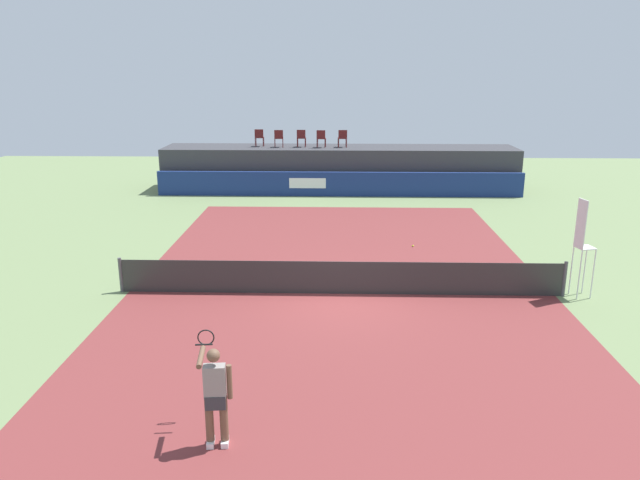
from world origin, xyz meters
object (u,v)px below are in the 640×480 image
Objects in this scene: spectator_chair_left at (279,138)px; spectator_chair_far_right at (343,138)px; umpire_chair at (582,242)px; tennis_ball at (413,246)px; spectator_chair_far_left at (259,137)px; net_post_near at (121,275)px; spectator_chair_center at (301,137)px; tennis_player at (215,393)px; spectator_chair_right at (321,138)px; net_post_far at (564,279)px.

spectator_chair_left is 1.00× the size of spectator_chair_far_right.
spectator_chair_left is 0.32× the size of umpire_chair.
spectator_chair_left is 12.07m from tennis_ball.
spectator_chair_far_left reaches higher than net_post_near.
net_post_near is at bearing -101.67° from spectator_chair_left.
spectator_chair_far_left is 1.00× the size of spectator_chair_center.
tennis_player is at bearing -90.37° from spectator_chair_center.
net_post_near is (-4.25, -15.16, -2.19)m from spectator_chair_center.
net_post_near is (-5.26, -14.99, -2.19)m from spectator_chair_right.
spectator_chair_far_left is 22.67m from tennis_player.
umpire_chair is at bearing -55.20° from spectator_chair_far_left.
spectator_chair_center is 0.89× the size of net_post_far.
spectator_chair_left and spectator_chair_center have the same top height.
umpire_chair is (7.49, -15.01, -1.11)m from spectator_chair_right.
umpire_chair is at bearing -57.35° from spectator_chair_left.
net_post_far is at bearing 0.00° from net_post_near.
spectator_chair_center reaches higher than tennis_player.
spectator_chair_far_left is 12.85m from tennis_ball.
spectator_chair_far_left reaches higher than tennis_player.
net_post_far is 14.71× the size of tennis_ball.
spectator_chair_left is at bearing 122.65° from umpire_chair.
net_post_near is at bearing 119.78° from tennis_player.
spectator_chair_left is 3.24m from spectator_chair_far_right.
tennis_ball is (3.54, -10.26, -2.66)m from spectator_chair_right.
spectator_chair_right is at bearing 116.52° from umpire_chair.
umpire_chair is at bearing -3.45° from net_post_far.
net_post_near is (-12.75, 0.02, -1.09)m from umpire_chair.
spectator_chair_far_right is 0.32× the size of umpire_chair.
umpire_chair is 2.76× the size of net_post_far.
umpire_chair reaches higher than net_post_far.
net_post_far is (8.15, -15.16, -2.19)m from spectator_chair_center.
spectator_chair_right is 22.25m from tennis_player.
spectator_chair_far_right is 13.06× the size of tennis_ball.
tennis_ball is at bearing 127.28° from net_post_far.
tennis_ball is at bearing -76.71° from spectator_chair_far_right.
umpire_chair reaches higher than tennis_ball.
spectator_chair_far_left is 2.18m from spectator_chair_center.
spectator_chair_left is 0.89× the size of net_post_far.
spectator_chair_far_left is 1.00× the size of spectator_chair_left.
spectator_chair_left is 1.00× the size of spectator_chair_center.
net_post_far is at bearing -64.53° from spectator_chair_right.
tennis_player is (-1.16, -22.15, -1.73)m from spectator_chair_right.
net_post_near is at bearing -151.75° from tennis_ball.
spectator_chair_center is 1.00× the size of spectator_chair_right.
spectator_chair_center is 22.40m from tennis_player.
umpire_chair is (10.68, -15.37, -1.11)m from spectator_chair_far_left.
spectator_chair_far_left is 0.89× the size of net_post_far.
net_post_near reaches higher than tennis_ball.
spectator_chair_center is 0.32× the size of umpire_chair.
tennis_player is (-8.65, -7.14, -0.63)m from umpire_chair.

